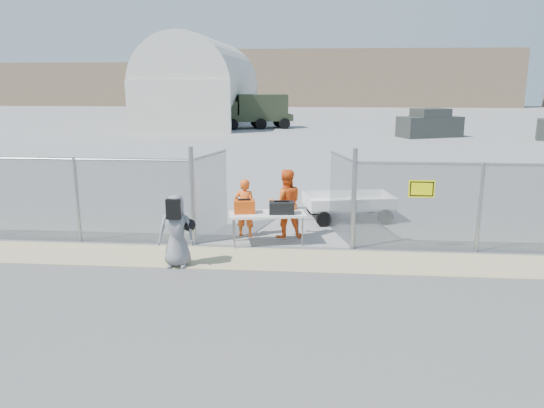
# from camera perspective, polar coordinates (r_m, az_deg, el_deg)

# --- Properties ---
(ground) EXTENTS (160.00, 160.00, 0.00)m
(ground) POSITION_cam_1_polar(r_m,az_deg,el_deg) (11.51, -0.88, -7.60)
(ground) COLOR #535252
(tarmac_inside) EXTENTS (160.00, 80.00, 0.01)m
(tarmac_inside) POSITION_cam_1_polar(r_m,az_deg,el_deg) (52.88, 3.85, 8.66)
(tarmac_inside) COLOR gray
(tarmac_inside) RESTS_ON ground
(dirt_strip) EXTENTS (44.00, 1.60, 0.01)m
(dirt_strip) POSITION_cam_1_polar(r_m,az_deg,el_deg) (12.44, -0.41, -5.95)
(dirt_strip) COLOR tan
(dirt_strip) RESTS_ON ground
(distant_hills) EXTENTS (140.00, 6.00, 9.00)m
(distant_hills) POSITION_cam_1_polar(r_m,az_deg,el_deg) (88.79, 7.74, 13.26)
(distant_hills) COLOR #7F684F
(distant_hills) RESTS_ON ground
(chain_link_fence) EXTENTS (40.00, 0.20, 2.20)m
(chain_link_fence) POSITION_cam_1_polar(r_m,az_deg,el_deg) (13.10, 0.00, 0.00)
(chain_link_fence) COLOR gray
(chain_link_fence) RESTS_ON ground
(quonset_hangar) EXTENTS (9.00, 18.00, 8.00)m
(quonset_hangar) POSITION_cam_1_polar(r_m,az_deg,el_deg) (51.91, -7.53, 12.91)
(quonset_hangar) COLOR beige
(quonset_hangar) RESTS_ON ground
(folding_table) EXTENTS (2.04, 1.18, 0.81)m
(folding_table) POSITION_cam_1_polar(r_m,az_deg,el_deg) (13.48, -0.51, -2.66)
(folding_table) COLOR white
(folding_table) RESTS_ON ground
(orange_bag) EXTENTS (0.58, 0.44, 0.32)m
(orange_bag) POSITION_cam_1_polar(r_m,az_deg,el_deg) (13.37, -2.99, -0.29)
(orange_bag) COLOR #D9470C
(orange_bag) RESTS_ON folding_table
(black_duffel) EXTENTS (0.66, 0.42, 0.30)m
(black_duffel) POSITION_cam_1_polar(r_m,az_deg,el_deg) (13.30, 1.04, -0.40)
(black_duffel) COLOR black
(black_duffel) RESTS_ON folding_table
(security_worker_left) EXTENTS (0.63, 0.46, 1.57)m
(security_worker_left) POSITION_cam_1_polar(r_m,az_deg,el_deg) (14.07, -2.92, -0.42)
(security_worker_left) COLOR #FF5F19
(security_worker_left) RESTS_ON ground
(security_worker_right) EXTENTS (1.03, 0.88, 1.84)m
(security_worker_right) POSITION_cam_1_polar(r_m,az_deg,el_deg) (13.92, 1.49, 0.01)
(security_worker_right) COLOR #FF5F19
(security_worker_right) RESTS_ON ground
(visitor) EXTENTS (0.83, 0.56, 1.64)m
(visitor) POSITION_cam_1_polar(r_m,az_deg,el_deg) (11.97, -10.26, -2.86)
(visitor) COLOR slate
(visitor) RESTS_ON ground
(utility_trailer) EXTENTS (3.63, 2.39, 0.81)m
(utility_trailer) POSITION_cam_1_polar(r_m,az_deg,el_deg) (16.03, 8.21, -0.25)
(utility_trailer) COLOR white
(utility_trailer) RESTS_ON ground
(military_truck) EXTENTS (6.54, 3.99, 2.93)m
(military_truck) POSITION_cam_1_polar(r_m,az_deg,el_deg) (46.93, -1.71, 9.91)
(military_truck) COLOR #2E3621
(military_truck) RESTS_ON ground
(parked_vehicle_near) EXTENTS (4.97, 3.64, 2.05)m
(parked_vehicle_near) POSITION_cam_1_polar(r_m,az_deg,el_deg) (41.22, 16.62, 8.32)
(parked_vehicle_near) COLOR #333632
(parked_vehicle_near) RESTS_ON ground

